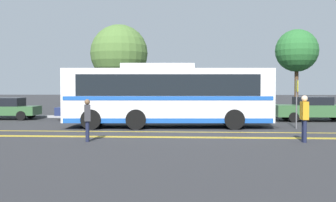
% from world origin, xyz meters
% --- Properties ---
extents(ground_plane, '(220.00, 220.00, 0.00)m').
position_xyz_m(ground_plane, '(0.00, 0.00, 0.00)').
color(ground_plane, '#2D2D30').
extents(lane_strip_0, '(30.54, 0.20, 0.01)m').
position_xyz_m(lane_strip_0, '(0.65, -2.44, 0.00)').
color(lane_strip_0, gold).
rests_on(lane_strip_0, ground_plane).
extents(lane_strip_1, '(30.54, 0.20, 0.01)m').
position_xyz_m(lane_strip_1, '(0.65, -4.29, 0.00)').
color(lane_strip_1, gold).
rests_on(lane_strip_1, ground_plane).
extents(lane_strip_2, '(30.54, 0.20, 0.01)m').
position_xyz_m(lane_strip_2, '(0.65, -4.57, 0.00)').
color(lane_strip_2, gold).
rests_on(lane_strip_2, ground_plane).
extents(curb_strip, '(38.54, 0.36, 0.15)m').
position_xyz_m(curb_strip, '(0.65, 6.09, 0.07)').
color(curb_strip, '#99999E').
rests_on(curb_strip, ground_plane).
extents(transit_bus, '(10.97, 3.15, 3.29)m').
position_xyz_m(transit_bus, '(0.64, -0.24, 1.72)').
color(transit_bus, silver).
rests_on(transit_bus, ground_plane).
extents(parked_car_0, '(3.99, 2.01, 1.42)m').
position_xyz_m(parked_car_0, '(-10.16, 4.37, 0.71)').
color(parked_car_0, '#335B33').
rests_on(parked_car_0, ground_plane).
extents(parked_car_1, '(4.97, 2.08, 1.34)m').
position_xyz_m(parked_car_1, '(-4.33, 4.48, 0.68)').
color(parked_car_1, navy).
rests_on(parked_car_1, ground_plane).
extents(parked_car_2, '(4.32, 1.89, 1.47)m').
position_xyz_m(parked_car_2, '(2.53, 4.24, 0.73)').
color(parked_car_2, navy).
rests_on(parked_car_2, ground_plane).
extents(parked_car_3, '(4.93, 2.11, 1.51)m').
position_xyz_m(parked_car_3, '(9.45, 4.21, 0.76)').
color(parked_car_3, '#335B33').
rests_on(parked_car_3, ground_plane).
extents(pedestrian_0, '(0.23, 0.42, 1.76)m').
position_xyz_m(pedestrian_0, '(6.11, -5.66, 1.01)').
color(pedestrian_0, '#191E38').
rests_on(pedestrian_0, ground_plane).
extents(pedestrian_1, '(0.34, 0.47, 1.62)m').
position_xyz_m(pedestrian_1, '(-2.07, -5.95, 0.91)').
color(pedestrian_1, '#191E38').
rests_on(pedestrian_1, ground_plane).
extents(bus_stop_sign, '(0.07, 0.40, 2.48)m').
position_xyz_m(bus_stop_sign, '(7.16, -0.50, 1.56)').
color(bus_stop_sign, '#59595E').
rests_on(bus_stop_sign, ground_plane).
extents(tree_0, '(3.07, 3.07, 6.31)m').
position_xyz_m(tree_0, '(9.44, 8.37, 4.75)').
color(tree_0, '#513823').
rests_on(tree_0, ground_plane).
extents(tree_1, '(4.63, 4.63, 7.20)m').
position_xyz_m(tree_1, '(-4.03, 10.96, 4.88)').
color(tree_1, '#513823').
rests_on(tree_1, ground_plane).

